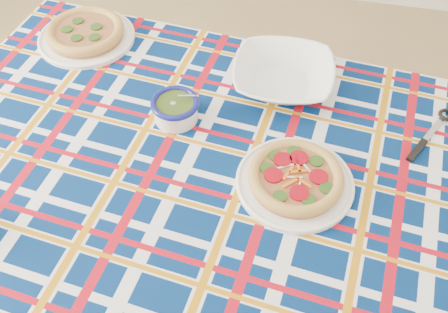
% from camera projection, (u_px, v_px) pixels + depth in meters
% --- Properties ---
extents(floor, '(4.00, 4.00, 0.00)m').
position_uv_depth(floor, '(102.00, 247.00, 1.99)').
color(floor, olive).
rests_on(floor, ground).
extents(dining_table, '(1.73, 1.18, 0.76)m').
position_uv_depth(dining_table, '(219.00, 181.00, 1.34)').
color(dining_table, brown).
rests_on(dining_table, floor).
extents(tablecloth, '(1.76, 1.22, 0.11)m').
position_uv_depth(tablecloth, '(219.00, 176.00, 1.32)').
color(tablecloth, '#042052').
rests_on(tablecloth, dining_table).
extents(main_focaccia_plate, '(0.30, 0.30, 0.06)m').
position_uv_depth(main_focaccia_plate, '(296.00, 177.00, 1.21)').
color(main_focaccia_plate, '#9B5E37').
rests_on(main_focaccia_plate, tablecloth).
extents(pesto_bowl, '(0.14, 0.14, 0.08)m').
position_uv_depth(pesto_bowl, '(175.00, 108.00, 1.35)').
color(pesto_bowl, '#24380F').
rests_on(pesto_bowl, tablecloth).
extents(serving_bowl, '(0.31, 0.31, 0.07)m').
position_uv_depth(serving_bowl, '(283.00, 76.00, 1.44)').
color(serving_bowl, white).
rests_on(serving_bowl, tablecloth).
extents(second_focaccia_plate, '(0.35, 0.35, 0.06)m').
position_uv_depth(second_focaccia_plate, '(85.00, 32.00, 1.59)').
color(second_focaccia_plate, '#9B5E37').
rests_on(second_focaccia_plate, tablecloth).
extents(table_knife, '(0.12, 0.21, 0.01)m').
position_uv_depth(table_knife, '(434.00, 129.00, 1.34)').
color(table_knife, silver).
rests_on(table_knife, tablecloth).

